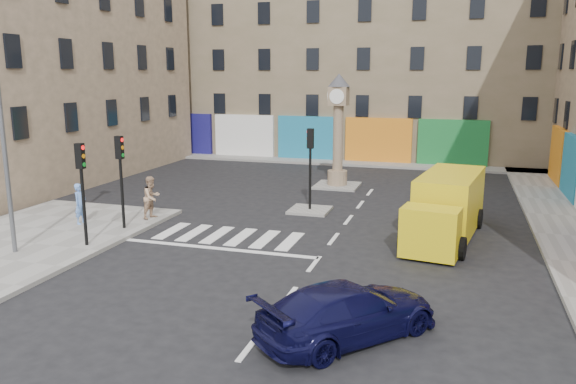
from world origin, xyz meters
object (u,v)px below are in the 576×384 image
at_px(clock_pillar, 338,123).
at_px(pedestrian_blue, 80,204).
at_px(lamp_post, 1,118).
at_px(traffic_light_left_far, 120,167).
at_px(yellow_van, 446,207).
at_px(navy_sedan, 348,311).
at_px(traffic_light_left_near, 82,178).
at_px(traffic_light_island, 310,156).
at_px(pedestrian_tan, 152,197).

xyz_separation_m(clock_pillar, pedestrian_blue, (-8.36, -11.34, -2.56)).
relative_size(lamp_post, clock_pillar, 1.36).
height_order(traffic_light_left_far, yellow_van, traffic_light_left_far).
bearing_deg(traffic_light_left_far, navy_sedan, -32.09).
relative_size(traffic_light_left_near, navy_sedan, 0.79).
height_order(traffic_light_left_far, navy_sedan, traffic_light_left_far).
distance_m(lamp_post, clock_pillar, 17.31).
bearing_deg(navy_sedan, traffic_light_left_far, 8.60).
relative_size(traffic_light_island, navy_sedan, 0.79).
height_order(traffic_light_left_near, pedestrian_tan, traffic_light_left_near).
bearing_deg(traffic_light_left_near, navy_sedan, -21.61).
xyz_separation_m(traffic_light_island, navy_sedan, (4.09, -11.92, -1.91)).
bearing_deg(navy_sedan, yellow_van, -61.12).
bearing_deg(pedestrian_blue, lamp_post, -178.39).
bearing_deg(pedestrian_blue, pedestrian_tan, -55.86).
bearing_deg(traffic_light_left_near, clock_pillar, 65.45).
bearing_deg(clock_pillar, pedestrian_blue, -126.40).
bearing_deg(navy_sedan, clock_pillar, -36.44).
xyz_separation_m(traffic_light_left_near, lamp_post, (-1.90, -1.40, 2.17)).
bearing_deg(traffic_light_island, clock_pillar, 90.00).
bearing_deg(clock_pillar, traffic_light_island, -90.00).
relative_size(traffic_light_left_far, yellow_van, 0.54).
bearing_deg(yellow_van, traffic_light_island, 166.76).
xyz_separation_m(lamp_post, yellow_van, (14.27, 6.76, -3.60)).
bearing_deg(pedestrian_blue, traffic_light_left_near, -140.80).
relative_size(traffic_light_island, clock_pillar, 0.61).
height_order(navy_sedan, pedestrian_tan, pedestrian_tan).
xyz_separation_m(traffic_light_island, yellow_van, (6.07, -2.44, -1.40)).
xyz_separation_m(traffic_light_left_far, pedestrian_tan, (0.30, 1.70, -1.56)).
height_order(pedestrian_blue, pedestrian_tan, pedestrian_tan).
bearing_deg(pedestrian_tan, pedestrian_blue, 137.95).
bearing_deg(pedestrian_tan, traffic_light_left_far, -176.92).
distance_m(lamp_post, yellow_van, 16.20).
height_order(traffic_light_left_far, lamp_post, lamp_post).
bearing_deg(clock_pillar, yellow_van, -54.24).
distance_m(traffic_light_left_far, lamp_post, 4.77).
bearing_deg(traffic_light_island, navy_sedan, -71.04).
height_order(lamp_post, yellow_van, lamp_post).
distance_m(traffic_light_island, navy_sedan, 12.74).
height_order(traffic_light_island, pedestrian_tan, traffic_light_island).
distance_m(traffic_light_left_far, clock_pillar, 13.05).
bearing_deg(pedestrian_tan, lamp_post, 171.28).
height_order(traffic_light_left_near, clock_pillar, clock_pillar).
bearing_deg(yellow_van, navy_sedan, -93.16).
bearing_deg(traffic_light_left_near, pedestrian_tan, 85.82).
height_order(yellow_van, pedestrian_blue, yellow_van).
xyz_separation_m(lamp_post, navy_sedan, (12.29, -2.72, -4.11)).
bearing_deg(pedestrian_tan, clock_pillar, -18.68).
distance_m(traffic_light_left_far, pedestrian_blue, 2.63).
bearing_deg(traffic_light_island, lamp_post, -131.71).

